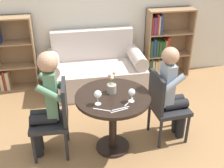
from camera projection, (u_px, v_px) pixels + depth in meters
ground_plane at (113, 147)px, 3.42m from camera, size 16.00×16.00×0.00m
back_wall at (90, 0)px, 4.44m from camera, size 5.20×0.05×2.70m
round_table at (113, 109)px, 3.15m from camera, size 0.84×0.84×0.73m
couch at (95, 71)px, 4.57m from camera, size 1.56×0.80×0.92m
bookshelf_left at (4, 56)px, 4.44m from camera, size 0.78×0.28×1.20m
bookshelf_right at (162, 46)px, 4.88m from camera, size 0.78×0.28×1.20m
chair_left at (55, 116)px, 3.13m from camera, size 0.44×0.44×0.90m
chair_right at (164, 104)px, 3.36m from camera, size 0.45×0.45×0.90m
person_left at (46, 102)px, 3.03m from camera, size 0.43×0.36×1.27m
person_right at (172, 92)px, 3.31m from camera, size 0.43×0.36×1.21m
wine_glass_left at (98, 95)px, 2.87m from camera, size 0.08×0.08×0.16m
wine_glass_right at (132, 93)px, 2.92m from camera, size 0.07×0.07×0.15m
flower_vase at (112, 86)px, 3.10m from camera, size 0.11×0.11×0.25m
knife_left_setting at (102, 110)px, 2.83m from camera, size 0.17×0.09×0.00m
fork_left_setting at (121, 108)px, 2.85m from camera, size 0.19×0.05×0.00m
knife_right_setting at (129, 102)px, 2.96m from camera, size 0.13×0.15×0.00m
fork_right_setting at (119, 110)px, 2.82m from camera, size 0.19×0.06×0.00m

